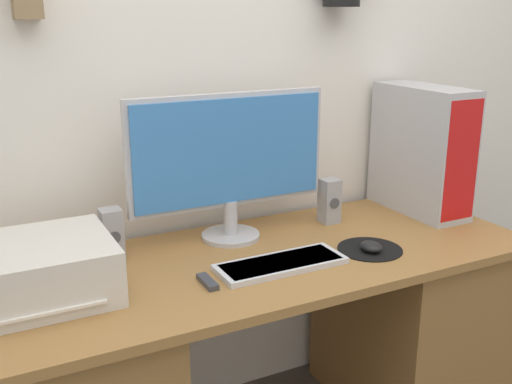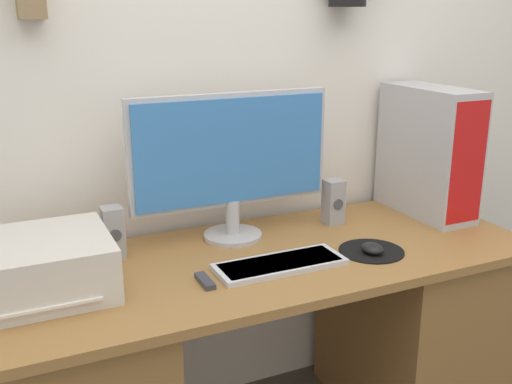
{
  "view_description": "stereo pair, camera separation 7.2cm",
  "coord_description": "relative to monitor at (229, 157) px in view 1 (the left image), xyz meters",
  "views": [
    {
      "loc": [
        -0.85,
        -1.24,
        1.49
      ],
      "look_at": [
        -0.03,
        0.34,
        0.96
      ],
      "focal_mm": 42.0,
      "sensor_mm": 36.0,
      "label": 1
    },
    {
      "loc": [
        -0.78,
        -1.27,
        1.49
      ],
      "look_at": [
        -0.03,
        0.34,
        0.96
      ],
      "focal_mm": 42.0,
      "sensor_mm": 36.0,
      "label": 2
    }
  ],
  "objects": [
    {
      "name": "speaker_right",
      "position": [
        0.4,
        -0.02,
        -0.21
      ],
      "size": [
        0.07,
        0.07,
        0.17
      ],
      "color": "#99999E",
      "rests_on": "desk"
    },
    {
      "name": "remote_control",
      "position": [
        -0.22,
        -0.31,
        -0.28
      ],
      "size": [
        0.03,
        0.1,
        0.02
      ],
      "color": "#38383D",
      "rests_on": "desk"
    },
    {
      "name": "printer",
      "position": [
        -0.65,
        -0.17,
        -0.21
      ],
      "size": [
        0.38,
        0.36,
        0.16
      ],
      "color": "beige",
      "rests_on": "desk"
    },
    {
      "name": "speaker_left",
      "position": [
        -0.41,
        0.0,
        -0.21
      ],
      "size": [
        0.07,
        0.07,
        0.17
      ],
      "color": "#99999E",
      "rests_on": "desk"
    },
    {
      "name": "desk",
      "position": [
        0.03,
        -0.2,
        -0.65
      ],
      "size": [
        1.8,
        0.69,
        0.74
      ],
      "color": "olive",
      "rests_on": "ground_plane"
    },
    {
      "name": "mouse",
      "position": [
        0.35,
        -0.33,
        -0.27
      ],
      "size": [
        0.06,
        0.08,
        0.03
      ],
      "color": "black",
      "rests_on": "mousepad"
    },
    {
      "name": "monitor",
      "position": [
        0.0,
        0.0,
        0.0
      ],
      "size": [
        0.71,
        0.2,
        0.5
      ],
      "color": "#B7B7BC",
      "rests_on": "desk"
    },
    {
      "name": "wall_back",
      "position": [
        0.03,
        0.2,
        0.33
      ],
      "size": [
        6.4,
        0.19,
        2.7
      ],
      "color": "white",
      "rests_on": "ground_plane"
    },
    {
      "name": "keyboard",
      "position": [
        0.04,
        -0.3,
        -0.28
      ],
      "size": [
        0.41,
        0.15,
        0.02
      ],
      "color": "silver",
      "rests_on": "desk"
    },
    {
      "name": "mousepad",
      "position": [
        0.37,
        -0.31,
        -0.29
      ],
      "size": [
        0.22,
        0.22,
        0.0
      ],
      "color": "black",
      "rests_on": "desk"
    },
    {
      "name": "computer_tower",
      "position": [
        0.79,
        -0.06,
        -0.04
      ],
      "size": [
        0.17,
        0.42,
        0.49
      ],
      "color": "#B2B2B7",
      "rests_on": "desk"
    }
  ]
}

